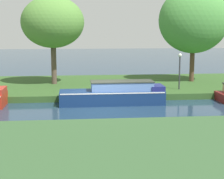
{
  "coord_description": "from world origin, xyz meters",
  "views": [
    {
      "loc": [
        -1.44,
        -20.83,
        4.66
      ],
      "look_at": [
        0.77,
        1.2,
        0.9
      ],
      "focal_mm": 59.01,
      "sensor_mm": 36.0,
      "label": 1
    }
  ],
  "objects": [
    {
      "name": "lamp_post",
      "position": [
        5.71,
        3.76,
        2.0
      ],
      "size": [
        0.24,
        0.24,
        2.49
      ],
      "color": "#333338",
      "rests_on": "riverbank_far"
    },
    {
      "name": "navy_narrowboat",
      "position": [
        0.97,
        1.2,
        0.61
      ],
      "size": [
        6.36,
        1.7,
        1.43
      ],
      "color": "navy",
      "rests_on": "ground_plane"
    },
    {
      "name": "willow_tree_centre",
      "position": [
        7.77,
        7.4,
        5.18
      ],
      "size": [
        5.5,
        4.09,
        7.35
      ],
      "color": "#503928",
      "rests_on": "riverbank_far"
    },
    {
      "name": "riverbank_far",
      "position": [
        0.0,
        7.0,
        0.2
      ],
      "size": [
        72.0,
        10.0,
        0.4
      ],
      "primitive_type": "cube",
      "color": "#305323",
      "rests_on": "ground_plane"
    },
    {
      "name": "ground_plane",
      "position": [
        0.0,
        0.0,
        0.0
      ],
      "size": [
        120.0,
        120.0,
        0.0
      ],
      "primitive_type": "plane",
      "color": "#1E354B"
    },
    {
      "name": "riverbank_near",
      "position": [
        0.0,
        -9.0,
        0.2
      ],
      "size": [
        72.0,
        10.0,
        0.4
      ],
      "primitive_type": "cube",
      "color": "#32542E",
      "rests_on": "ground_plane"
    },
    {
      "name": "willow_tree_left",
      "position": [
        -3.05,
        7.11,
        5.01
      ],
      "size": [
        4.67,
        4.14,
        6.54
      ],
      "color": "brown",
      "rests_on": "riverbank_far"
    }
  ]
}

